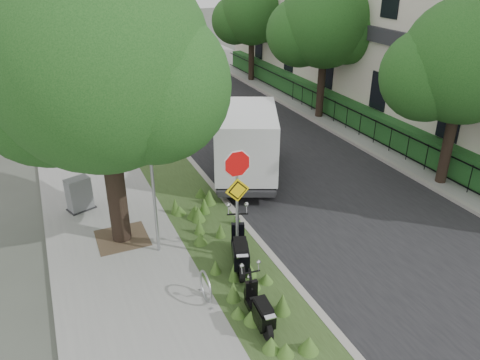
% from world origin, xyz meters
% --- Properties ---
extents(ground, '(120.00, 120.00, 0.00)m').
position_xyz_m(ground, '(0.00, 0.00, 0.00)').
color(ground, '#4C5147').
rests_on(ground, ground).
extents(sidewalk_near, '(3.50, 60.00, 0.12)m').
position_xyz_m(sidewalk_near, '(-4.25, 10.00, 0.06)').
color(sidewalk_near, gray).
rests_on(sidewalk_near, ground).
extents(verge, '(2.00, 60.00, 0.12)m').
position_xyz_m(verge, '(-1.50, 10.00, 0.06)').
color(verge, '#2E3F1B').
rests_on(verge, ground).
extents(kerb_near, '(0.20, 60.00, 0.13)m').
position_xyz_m(kerb_near, '(-0.50, 10.00, 0.07)').
color(kerb_near, '#9E9991').
rests_on(kerb_near, ground).
extents(road, '(7.00, 60.00, 0.01)m').
position_xyz_m(road, '(3.00, 10.00, 0.01)').
color(road, black).
rests_on(road, ground).
extents(kerb_far, '(0.20, 60.00, 0.13)m').
position_xyz_m(kerb_far, '(6.50, 10.00, 0.07)').
color(kerb_far, '#9E9991').
rests_on(kerb_far, ground).
extents(footpath_far, '(3.20, 60.00, 0.12)m').
position_xyz_m(footpath_far, '(8.20, 10.00, 0.06)').
color(footpath_far, gray).
rests_on(footpath_far, ground).
extents(street_tree_main, '(6.21, 5.54, 7.66)m').
position_xyz_m(street_tree_main, '(-4.08, 2.86, 4.80)').
color(street_tree_main, black).
rests_on(street_tree_main, ground).
extents(bare_post, '(0.08, 0.08, 4.00)m').
position_xyz_m(bare_post, '(-3.20, 1.80, 2.12)').
color(bare_post, '#A5A8AD').
rests_on(bare_post, ground).
extents(bike_hoop, '(0.06, 0.78, 0.77)m').
position_xyz_m(bike_hoop, '(-2.70, -0.60, 0.50)').
color(bike_hoop, '#A5A8AD').
rests_on(bike_hoop, ground).
extents(sign_assembly, '(0.94, 0.08, 3.22)m').
position_xyz_m(sign_assembly, '(-1.40, 0.58, 2.33)').
color(sign_assembly, '#A5A8AD').
rests_on(sign_assembly, ground).
extents(fence_far, '(0.04, 24.00, 1.00)m').
position_xyz_m(fence_far, '(7.20, 10.00, 0.67)').
color(fence_far, black).
rests_on(fence_far, ground).
extents(hedge_far, '(1.00, 24.00, 1.10)m').
position_xyz_m(hedge_far, '(7.90, 10.00, 0.67)').
color(hedge_far, '#17431B').
rests_on(hedge_far, footpath_far).
extents(terrace_houses, '(7.40, 26.40, 8.20)m').
position_xyz_m(terrace_houses, '(11.49, 10.00, 4.16)').
color(terrace_houses, beige).
rests_on(terrace_houses, ground).
extents(far_tree_a, '(4.60, 4.10, 6.22)m').
position_xyz_m(far_tree_a, '(6.94, 2.05, 4.13)').
color(far_tree_a, black).
rests_on(far_tree_a, ground).
extents(far_tree_b, '(4.83, 4.31, 6.56)m').
position_xyz_m(far_tree_b, '(6.94, 10.05, 4.37)').
color(far_tree_b, black).
rests_on(far_tree_b, ground).
extents(far_tree_c, '(4.37, 3.89, 5.93)m').
position_xyz_m(far_tree_c, '(6.94, 18.04, 3.95)').
color(far_tree_c, black).
rests_on(far_tree_c, ground).
extents(scooter_near, '(0.39, 1.56, 0.74)m').
position_xyz_m(scooter_near, '(-1.91, -1.88, 0.48)').
color(scooter_near, black).
rests_on(scooter_near, ground).
extents(scooter_far, '(0.79, 1.83, 0.90)m').
position_xyz_m(scooter_far, '(-1.51, 0.15, 0.56)').
color(scooter_far, black).
rests_on(scooter_far, ground).
extents(box_truck, '(3.71, 5.28, 2.24)m').
position_xyz_m(box_truck, '(0.98, 5.36, 1.46)').
color(box_truck, '#262628').
rests_on(box_truck, ground).
extents(utility_cabinet, '(0.93, 0.77, 1.06)m').
position_xyz_m(utility_cabinet, '(-4.86, 5.00, 0.63)').
color(utility_cabinet, '#262628').
rests_on(utility_cabinet, ground).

